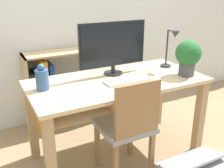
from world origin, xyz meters
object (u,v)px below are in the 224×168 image
object	(u,v)px
monitor	(113,46)
keyboard	(127,80)
desk_lamp	(171,45)
bookshelf	(56,90)
potted_plant	(188,56)
vase	(42,79)
chair	(128,125)

from	to	relation	value
monitor	keyboard	size ratio (longest dim) A/B	1.60
keyboard	desk_lamp	world-z (taller)	desk_lamp
keyboard	bookshelf	world-z (taller)	bookshelf
keyboard	bookshelf	distance (m)	1.00
desk_lamp	potted_plant	xyz separation A→B (m)	(-0.00, -0.23, -0.04)
bookshelf	monitor	bearing A→B (deg)	-61.50
vase	bookshelf	xyz separation A→B (m)	(0.29, 0.73, -0.41)
chair	bookshelf	bearing A→B (deg)	100.07
potted_plant	bookshelf	bearing A→B (deg)	132.49
keyboard	vase	distance (m)	0.67
monitor	desk_lamp	distance (m)	0.56
bookshelf	vase	bearing A→B (deg)	-111.43
chair	desk_lamp	bearing A→B (deg)	24.38
monitor	desk_lamp	world-z (taller)	monitor
potted_plant	bookshelf	xyz separation A→B (m)	(-0.89, 0.98, -0.50)
keyboard	potted_plant	size ratio (longest dim) A/B	1.27
desk_lamp	bookshelf	size ratio (longest dim) A/B	0.37
keyboard	desk_lamp	size ratio (longest dim) A/B	1.08
bookshelf	keyboard	bearing A→B (deg)	-67.32
monitor	chair	world-z (taller)	monitor
desk_lamp	potted_plant	size ratio (longest dim) A/B	1.17
monitor	chair	bearing A→B (deg)	-102.75
desk_lamp	potted_plant	world-z (taller)	desk_lamp
desk_lamp	bookshelf	world-z (taller)	desk_lamp
vase	potted_plant	bearing A→B (deg)	-11.62
monitor	keyboard	world-z (taller)	monitor
potted_plant	bookshelf	distance (m)	1.41
chair	bookshelf	world-z (taller)	chair
monitor	keyboard	bearing A→B (deg)	-86.76
desk_lamp	chair	size ratio (longest dim) A/B	0.42
potted_plant	bookshelf	world-z (taller)	potted_plant
vase	desk_lamp	distance (m)	1.19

